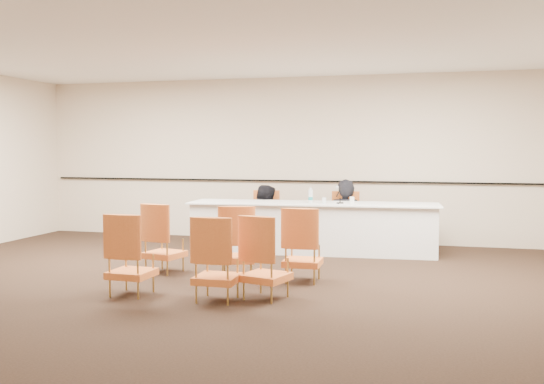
# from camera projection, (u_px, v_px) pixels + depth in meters

# --- Properties ---
(floor) EXTENTS (10.00, 10.00, 0.00)m
(floor) POSITION_uv_depth(u_px,v_px,m) (222.00, 287.00, 7.40)
(floor) COLOR black
(floor) RESTS_ON ground
(ceiling) EXTENTS (10.00, 10.00, 0.00)m
(ceiling) POSITION_uv_depth(u_px,v_px,m) (221.00, 38.00, 7.19)
(ceiling) COLOR white
(ceiling) RESTS_ON ground
(wall_back) EXTENTS (10.00, 0.04, 3.00)m
(wall_back) POSITION_uv_depth(u_px,v_px,m) (295.00, 159.00, 11.15)
(wall_back) COLOR beige
(wall_back) RESTS_ON ground
(wall_rail) EXTENTS (9.80, 0.04, 0.03)m
(wall_rail) POSITION_uv_depth(u_px,v_px,m) (294.00, 181.00, 11.14)
(wall_rail) COLOR black
(wall_rail) RESTS_ON wall_back
(panel_table) EXTENTS (4.10, 1.21, 0.81)m
(panel_table) POSITION_uv_depth(u_px,v_px,m) (313.00, 227.00, 9.88)
(panel_table) COLOR silver
(panel_table) RESTS_ON ground
(panelist_main) EXTENTS (0.67, 0.51, 1.68)m
(panelist_main) POSITION_uv_depth(u_px,v_px,m) (345.00, 228.00, 10.37)
(panelist_main) COLOR black
(panelist_main) RESTS_ON ground
(panelist_main_chair) EXTENTS (0.53, 0.53, 0.95)m
(panelist_main_chair) POSITION_uv_depth(u_px,v_px,m) (345.00, 220.00, 10.36)
(panelist_main_chair) COLOR #A8441E
(panelist_main_chair) RESTS_ON ground
(panelist_second) EXTENTS (0.86, 0.71, 1.60)m
(panelist_second) POSITION_uv_depth(u_px,v_px,m) (264.00, 230.00, 10.64)
(panelist_second) COLOR black
(panelist_second) RESTS_ON ground
(panelist_second_chair) EXTENTS (0.53, 0.53, 0.95)m
(panelist_second_chair) POSITION_uv_depth(u_px,v_px,m) (264.00, 218.00, 10.62)
(panelist_second_chair) COLOR #A8441E
(panelist_second_chair) RESTS_ON ground
(papers) EXTENTS (0.37, 0.35, 0.00)m
(papers) POSITION_uv_depth(u_px,v_px,m) (346.00, 203.00, 9.70)
(papers) COLOR white
(papers) RESTS_ON panel_table
(microphone) EXTENTS (0.19, 0.23, 0.29)m
(microphone) POSITION_uv_depth(u_px,v_px,m) (340.00, 195.00, 9.66)
(microphone) COLOR black
(microphone) RESTS_ON panel_table
(water_bottle) EXTENTS (0.08, 0.08, 0.24)m
(water_bottle) POSITION_uv_depth(u_px,v_px,m) (311.00, 195.00, 9.85)
(water_bottle) COLOR teal
(water_bottle) RESTS_ON panel_table
(drinking_glass) EXTENTS (0.07, 0.07, 0.10)m
(drinking_glass) POSITION_uv_depth(u_px,v_px,m) (324.00, 201.00, 9.67)
(drinking_glass) COLOR silver
(drinking_glass) RESTS_ON panel_table
(coffee_cup) EXTENTS (0.09, 0.09, 0.12)m
(coffee_cup) POSITION_uv_depth(u_px,v_px,m) (352.00, 200.00, 9.59)
(coffee_cup) COLOR white
(coffee_cup) RESTS_ON panel_table
(aud_chair_front_left) EXTENTS (0.59, 0.59, 0.95)m
(aud_chair_front_left) POSITION_uv_depth(u_px,v_px,m) (164.00, 238.00, 8.24)
(aud_chair_front_left) COLOR #A8441E
(aud_chair_front_left) RESTS_ON ground
(aud_chair_front_mid) EXTENTS (0.62, 0.62, 0.95)m
(aud_chair_front_mid) POSITION_uv_depth(u_px,v_px,m) (237.00, 241.00, 7.94)
(aud_chair_front_mid) COLOR #A8441E
(aud_chair_front_mid) RESTS_ON ground
(aud_chair_front_right) EXTENTS (0.51, 0.51, 0.95)m
(aud_chair_front_right) POSITION_uv_depth(u_px,v_px,m) (303.00, 244.00, 7.67)
(aud_chair_front_right) COLOR #A8441E
(aud_chair_front_right) RESTS_ON ground
(aud_chair_back_left) EXTENTS (0.52, 0.52, 0.95)m
(aud_chair_back_left) POSITION_uv_depth(u_px,v_px,m) (132.00, 254.00, 6.96)
(aud_chair_back_left) COLOR #A8441E
(aud_chair_back_left) RESTS_ON ground
(aud_chair_back_mid) EXTENTS (0.51, 0.51, 0.95)m
(aud_chair_back_mid) POSITION_uv_depth(u_px,v_px,m) (217.00, 258.00, 6.68)
(aud_chair_back_mid) COLOR #A8441E
(aud_chair_back_mid) RESTS_ON ground
(aud_chair_back_right) EXTENTS (0.62, 0.62, 0.95)m
(aud_chair_back_right) POSITION_uv_depth(u_px,v_px,m) (266.00, 257.00, 6.78)
(aud_chair_back_right) COLOR #A8441E
(aud_chair_back_right) RESTS_ON ground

